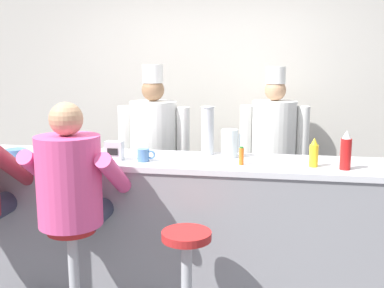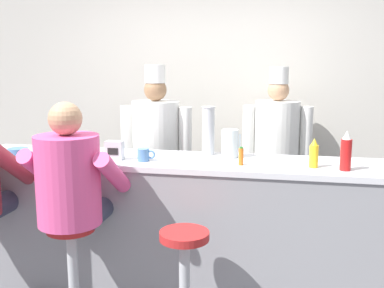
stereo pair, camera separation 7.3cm
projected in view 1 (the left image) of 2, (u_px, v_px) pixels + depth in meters
name	position (u px, v px, depth m)	size (l,w,h in m)	color
wall_back	(204.00, 98.00, 4.79)	(10.00, 0.06, 2.70)	beige
diner_counter	(173.00, 225.00, 3.38)	(3.13, 0.62, 1.03)	gray
ketchup_bottle_red	(346.00, 151.00, 2.93)	(0.07, 0.07, 0.26)	red
mustard_bottle_yellow	(314.00, 153.00, 3.02)	(0.06, 0.06, 0.20)	yellow
hot_sauce_bottle_orange	(241.00, 156.00, 3.08)	(0.03, 0.03, 0.13)	orange
water_pitcher_clear	(230.00, 143.00, 3.32)	(0.14, 0.12, 0.21)	silver
breakfast_plate	(51.00, 156.00, 3.31)	(0.27, 0.27, 0.05)	white
cereal_bowl	(16.00, 152.00, 3.38)	(0.15, 0.15, 0.05)	#4C7FB7
coffee_mug_blue	(144.00, 155.00, 3.19)	(0.13, 0.09, 0.09)	#4C7AB2
cup_stack_steel	(208.00, 131.00, 3.41)	(0.10, 0.10, 0.37)	#B7BABF
napkin_dispenser_chrome	(114.00, 151.00, 3.23)	(0.13, 0.08, 0.14)	silver
diner_seated_pink	(72.00, 186.00, 2.84)	(0.61, 0.60, 1.49)	#B2B5BA
empty_stool_round	(187.00, 268.00, 2.77)	(0.31, 0.31, 0.71)	#B2B5BA
cook_in_whites_near	(154.00, 150.00, 4.11)	(0.67, 0.43, 1.70)	#232328
cook_in_whites_far	(274.00, 146.00, 4.33)	(0.66, 0.42, 1.68)	#232328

